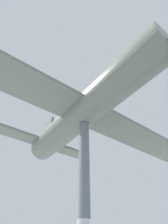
{
  "coord_description": "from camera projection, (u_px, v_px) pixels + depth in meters",
  "views": [
    {
      "loc": [
        3.04,
        6.53,
        1.44
      ],
      "look_at": [
        0.0,
        0.0,
        7.5
      ],
      "focal_mm": 28.0,
      "sensor_mm": 36.0,
      "label": 1
    }
  ],
  "objects": [
    {
      "name": "support_pylon_central",
      "position": [
        84.0,
        194.0,
        6.74
      ],
      "size": [
        0.49,
        0.49,
        6.69
      ],
      "color": "slate",
      "rests_on": "ground_plane"
    },
    {
      "name": "suspended_airplane",
      "position": [
        85.0,
        111.0,
        9.35
      ],
      "size": [
        21.27,
        12.07,
        3.02
      ],
      "rotation": [
        0.0,
        0.0,
        0.2
      ],
      "color": "slate",
      "rests_on": "support_pylon_central"
    }
  ]
}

